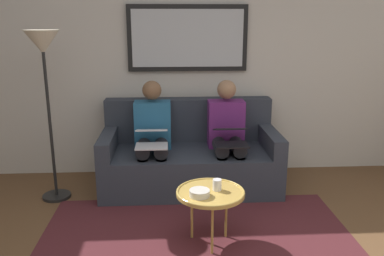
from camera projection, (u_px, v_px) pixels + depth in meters
name	position (u px, v px, depth m)	size (l,w,h in m)	color
wall_rear	(187.00, 60.00, 4.58)	(6.00, 0.12, 2.60)	beige
area_rug	(198.00, 246.00, 3.24)	(2.60, 1.80, 0.01)	#4C1E23
couch	(190.00, 157.00, 4.38)	(1.84, 0.90, 0.90)	#2D333D
framed_mirror	(188.00, 38.00, 4.43)	(1.31, 0.05, 0.72)	black
coffee_table	(210.00, 193.00, 3.18)	(0.54, 0.54, 0.46)	tan
cup	(217.00, 185.00, 3.19)	(0.07, 0.07, 0.09)	silver
bowl	(200.00, 193.00, 3.09)	(0.16, 0.16, 0.05)	beige
person_left	(227.00, 132.00, 4.26)	(0.38, 0.58, 1.14)	#66236B
laptop_black	(230.00, 136.00, 4.02)	(0.32, 0.38, 0.16)	black
person_right	(153.00, 133.00, 4.21)	(0.38, 0.58, 1.14)	#235B84
laptop_silver	(152.00, 137.00, 3.98)	(0.31, 0.38, 0.16)	silver
standing_lamp	(44.00, 62.00, 3.76)	(0.32, 0.32, 1.66)	black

